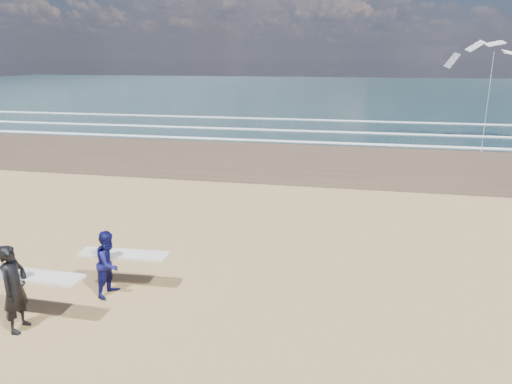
# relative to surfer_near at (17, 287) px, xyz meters

# --- Properties ---
(ocean) EXTENTS (220.00, 100.00, 0.02)m
(ocean) POSITION_rel_surfer_near_xyz_m (20.68, 72.19, -0.97)
(ocean) COLOR #193137
(ocean) RESTS_ON ground
(surfer_near) EXTENTS (2.21, 1.00, 1.93)m
(surfer_near) POSITION_rel_surfer_near_xyz_m (0.00, 0.00, 0.00)
(surfer_near) COLOR black
(surfer_near) RESTS_ON ground
(surfer_far) EXTENTS (2.23, 1.12, 1.64)m
(surfer_far) POSITION_rel_surfer_near_xyz_m (1.16, 1.77, -0.15)
(surfer_far) COLOR #0E0F4F
(surfer_far) RESTS_ON ground
(kite_1) EXTENTS (5.42, 4.70, 7.44)m
(kite_1) POSITION_rel_surfer_near_xyz_m (15.30, 24.75, 3.08)
(kite_1) COLOR slate
(kite_1) RESTS_ON ground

